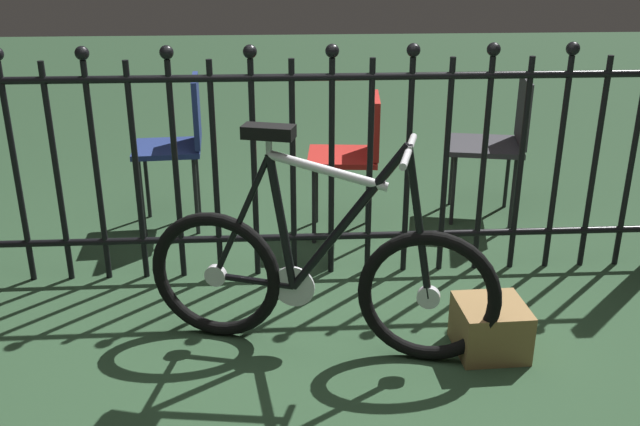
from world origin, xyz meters
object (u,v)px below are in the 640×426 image
at_px(display_crate, 490,328).
at_px(chair_navy, 180,137).
at_px(chair_red, 355,149).
at_px(chair_charcoal, 500,135).
at_px(bicycle, 318,276).

bearing_deg(display_crate, chair_navy, 134.24).
bearing_deg(chair_red, chair_charcoal, 13.18).
distance_m(chair_navy, display_crate, 2.09).
bearing_deg(chair_charcoal, chair_navy, -179.38).
height_order(chair_red, chair_navy, chair_navy).
bearing_deg(chair_navy, chair_red, -10.69).
distance_m(bicycle, chair_red, 1.25).
relative_size(bicycle, chair_red, 1.76).
xyz_separation_m(chair_charcoal, display_crate, (-0.45, -1.49, -0.41)).
xyz_separation_m(bicycle, chair_navy, (-0.72, 1.39, 0.21)).
xyz_separation_m(chair_red, chair_navy, (-0.99, 0.19, 0.04)).
bearing_deg(chair_charcoal, display_crate, -106.90).
height_order(bicycle, chair_red, bicycle).
distance_m(chair_charcoal, display_crate, 1.61).
height_order(chair_red, display_crate, chair_red).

